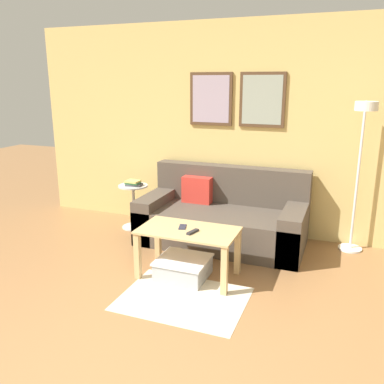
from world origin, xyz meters
name	(u,v)px	position (x,y,z in m)	size (l,w,h in m)	color
wall_back	(241,130)	(0.00, 3.34, 1.28)	(5.60, 0.09, 2.55)	#D6B76B
area_rug	(183,298)	(0.00, 1.46, 0.00)	(1.09, 0.82, 0.01)	beige
couch	(223,218)	(-0.07, 2.87, 0.29)	(1.90, 0.92, 0.86)	#4C4238
coffee_table	(188,239)	(-0.12, 1.89, 0.38)	(0.94, 0.52, 0.48)	tan
storage_bin	(183,268)	(-0.16, 1.84, 0.10)	(0.49, 0.45, 0.20)	#9EA3A8
floor_lamp	(361,150)	(1.36, 2.98, 1.17)	(0.26, 0.52, 1.66)	white
side_table	(134,202)	(-1.29, 2.91, 0.34)	(0.38, 0.38, 0.57)	silver
book_stack	(133,183)	(-1.27, 2.89, 0.60)	(0.21, 0.16, 0.07)	#4C4C51
remote_control	(193,232)	(-0.05, 1.82, 0.49)	(0.04, 0.15, 0.02)	#232328
cell_phone	(183,227)	(-0.19, 1.92, 0.49)	(0.07, 0.14, 0.01)	#1E2338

